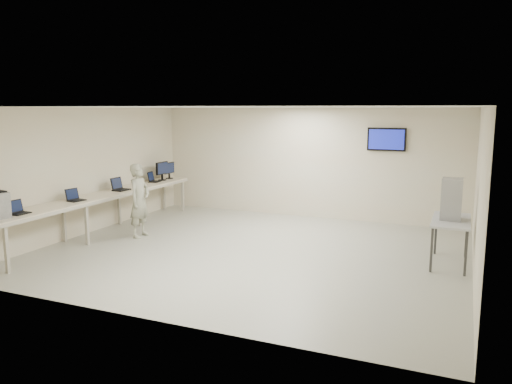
% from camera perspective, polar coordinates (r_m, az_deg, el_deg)
% --- Properties ---
extents(room, '(8.01, 7.01, 2.81)m').
position_cam_1_polar(room, '(9.63, -0.15, 1.39)').
color(room, '#A19E8C').
rests_on(room, ground).
extents(workbench, '(0.76, 6.00, 0.90)m').
position_cam_1_polar(workbench, '(11.57, -17.00, -0.59)').
color(workbench, '#BBB39B').
rests_on(workbench, ground).
extents(laptop_0, '(0.27, 0.33, 0.25)m').
position_cam_1_polar(laptop_0, '(9.95, -25.56, -1.89)').
color(laptop_0, black).
rests_on(laptop_0, workbench).
extents(laptop_1, '(0.31, 0.35, 0.25)m').
position_cam_1_polar(laptop_1, '(10.89, -20.02, -0.61)').
color(laptop_1, black).
rests_on(laptop_1, workbench).
extents(laptop_2, '(0.32, 0.38, 0.29)m').
position_cam_1_polar(laptop_2, '(11.99, -15.35, 0.56)').
color(laptop_2, black).
rests_on(laptop_2, workbench).
extents(laptop_3, '(0.33, 0.37, 0.26)m').
position_cam_1_polar(laptop_3, '(13.16, -11.68, 1.43)').
color(laptop_3, black).
rests_on(laptop_3, workbench).
extents(monitor_near, '(0.22, 0.49, 0.49)m').
position_cam_1_polar(monitor_near, '(13.38, -10.69, 2.57)').
color(monitor_near, black).
rests_on(monitor_near, workbench).
extents(monitor_far, '(0.20, 0.44, 0.44)m').
position_cam_1_polar(monitor_far, '(13.66, -9.90, 2.61)').
color(monitor_far, black).
rests_on(monitor_far, workbench).
extents(soldier, '(0.40, 0.59, 1.61)m').
position_cam_1_polar(soldier, '(11.10, -13.16, -0.96)').
color(soldier, gray).
rests_on(soldier, ground).
extents(side_table, '(0.64, 1.38, 0.83)m').
position_cam_1_polar(side_table, '(9.55, 21.40, -3.37)').
color(side_table, '#AAAAAA').
rests_on(side_table, ground).
extents(storage_bins, '(0.35, 0.39, 0.74)m').
position_cam_1_polar(storage_bins, '(9.46, 21.44, -0.75)').
color(storage_bins, '#A6A7A7').
rests_on(storage_bins, side_table).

